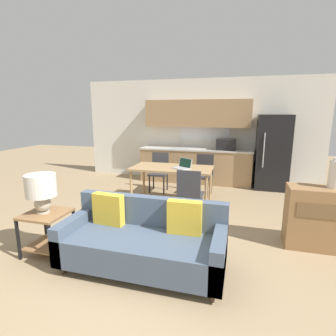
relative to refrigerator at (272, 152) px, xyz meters
The scene contains 14 objects.
ground_plane 4.70m from the refrigerator, 114.09° to the right, with size 20.00×20.00×0.00m, color #9E8460.
wall_back 1.98m from the refrigerator, 167.42° to the left, with size 6.40×0.07×2.70m.
kitchen_counter 1.87m from the refrigerator, behind, with size 2.92×0.65×2.15m.
refrigerator is the anchor object (origin of this frame).
dining_table 2.70m from the refrigerator, 139.44° to the right, with size 1.60×0.81×0.76m.
couch 4.42m from the refrigerator, 114.05° to the right, with size 1.91×0.80×0.83m.
side_table 5.14m from the refrigerator, 127.55° to the right, with size 0.52×0.52×0.56m.
table_lamp 5.14m from the refrigerator, 127.81° to the right, with size 0.38×0.38×0.51m.
credenza 2.99m from the refrigerator, 82.65° to the right, with size 0.92×0.41×0.85m.
vase 2.94m from the refrigerator, 80.67° to the right, with size 0.16×0.16×0.40m.
dining_chair_far_left 2.76m from the refrigerator, 159.41° to the right, with size 0.44×0.44×0.90m.
dining_chair_near_right 2.94m from the refrigerator, 121.69° to the right, with size 0.42×0.42×0.90m.
dining_chair_far_right 1.83m from the refrigerator, 148.34° to the right, with size 0.48×0.48×0.90m.
laptop 2.55m from the refrigerator, 135.15° to the right, with size 0.41×0.38×0.20m.
Camera 1 is at (1.14, -2.48, 1.83)m, focal length 28.00 mm.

